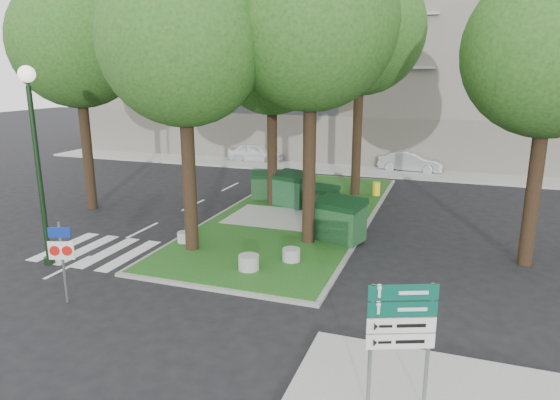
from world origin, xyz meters
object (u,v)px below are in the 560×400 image
at_px(tree_median_far, 364,17).
at_px(bollard_right, 291,255).
at_px(tree_median_mid, 274,46).
at_px(traffic_sign_pole, 62,252).
at_px(dumpster_a, 266,185).
at_px(directional_sign, 401,328).
at_px(tree_median_near_left, 186,25).
at_px(dumpster_d, 340,220).
at_px(litter_bin, 376,189).
at_px(car_white, 256,153).
at_px(dumpster_c, 322,200).
at_px(tree_street_right, 557,33).
at_px(dumpster_b, 292,189).
at_px(bollard_mid, 249,262).
at_px(street_lamp, 35,144).
at_px(bollard_left, 184,237).
at_px(tree_street_left, 78,29).
at_px(tree_median_near_right, 315,4).

relative_size(tree_median_far, bollard_right, 21.30).
xyz_separation_m(tree_median_mid, traffic_sign_pole, (-1.83, -11.06, -5.55)).
xyz_separation_m(dumpster_a, directional_sign, (7.66, -13.60, 0.96)).
relative_size(tree_median_near_left, dumpster_d, 5.54).
bearing_deg(tree_median_mid, traffic_sign_pole, -99.41).
relative_size(tree_median_mid, bollard_right, 17.84).
relative_size(tree_median_far, litter_bin, 18.37).
height_order(directional_sign, car_white, directional_sign).
bearing_deg(directional_sign, dumpster_c, 89.01).
relative_size(dumpster_c, bollard_right, 2.66).
xyz_separation_m(tree_street_right, traffic_sign_pole, (-11.83, -7.06, -5.56)).
distance_m(dumpster_b, litter_bin, 4.55).
distance_m(tree_median_near_left, dumpster_b, 9.26).
bearing_deg(bollard_mid, litter_bin, 78.55).
xyz_separation_m(tree_median_near_left, bollard_mid, (2.43, -1.12, -6.97)).
bearing_deg(bollard_mid, dumpster_a, 107.55).
bearing_deg(traffic_sign_pole, tree_median_far, 51.33).
xyz_separation_m(dumpster_b, street_lamp, (-5.21, -9.01, 2.99)).
xyz_separation_m(bollard_left, bollard_right, (4.11, -0.48, 0.02)).
height_order(tree_median_mid, dumpster_d, tree_median_mid).
height_order(tree_street_left, directional_sign, tree_street_left).
xyz_separation_m(dumpster_d, bollard_right, (-0.99, -2.52, -0.53)).
relative_size(tree_median_near_right, tree_street_left, 1.04).
relative_size(dumpster_b, street_lamp, 0.32).
distance_m(tree_median_near_right, traffic_sign_pole, 10.46).
bearing_deg(tree_street_right, tree_median_near_right, -175.91).
height_order(tree_median_far, dumpster_a, tree_median_far).
relative_size(tree_median_near_right, directional_sign, 4.82).
bearing_deg(tree_median_far, dumpster_d, -84.19).
bearing_deg(litter_bin, street_lamp, -124.91).
relative_size(dumpster_c, car_white, 0.39).
height_order(dumpster_d, street_lamp, street_lamp).
distance_m(tree_street_left, bollard_left, 10.15).
relative_size(tree_median_near_right, tree_street_right, 1.14).
bearing_deg(car_white, tree_median_mid, -155.75).
relative_size(tree_median_far, bollard_mid, 18.99).
xyz_separation_m(tree_street_right, bollard_mid, (-8.07, -3.62, -6.64)).
relative_size(tree_street_left, tree_street_right, 1.09).
xyz_separation_m(dumpster_d, traffic_sign_pole, (-5.74, -7.06, 0.57)).
bearing_deg(directional_sign, bollard_left, 118.75).
height_order(dumpster_b, directional_sign, directional_sign).
bearing_deg(dumpster_b, directional_sign, -45.03).
bearing_deg(tree_street_left, tree_median_near_right, -8.13).
xyz_separation_m(dumpster_c, dumpster_d, (1.47, -3.08, 0.15)).
distance_m(dumpster_a, directional_sign, 15.64).
relative_size(tree_median_far, directional_sign, 5.02).
bearing_deg(directional_sign, traffic_sign_pole, 147.57).
distance_m(dumpster_a, litter_bin, 5.37).
bearing_deg(car_white, bollard_left, -168.46).
bearing_deg(street_lamp, dumpster_d, 31.21).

